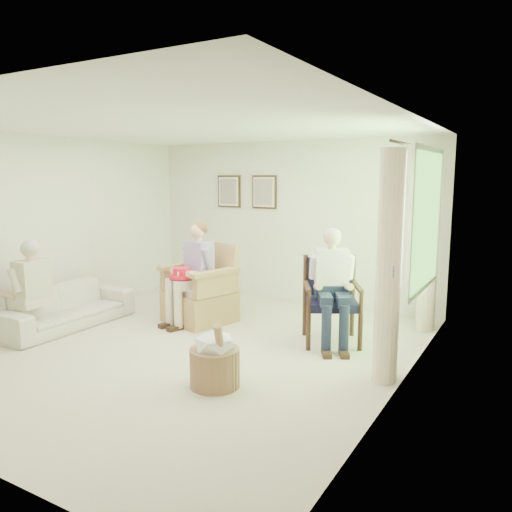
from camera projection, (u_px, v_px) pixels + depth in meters
name	position (u px, v px, depth m)	size (l,w,h in m)	color
floor	(187.00, 347.00, 6.01)	(5.50, 5.50, 0.00)	beige
back_wall	(289.00, 222.00, 8.16)	(5.00, 0.04, 2.60)	silver
left_wall	(44.00, 229.00, 7.04)	(0.04, 5.50, 2.60)	silver
right_wall	(401.00, 257.00, 4.58)	(0.04, 5.50, 2.60)	silver
ceiling	(182.00, 126.00, 5.61)	(5.00, 5.50, 0.02)	white
window	(426.00, 217.00, 5.58)	(0.13, 2.50, 1.63)	#2D6B23
curtain_left	(389.00, 268.00, 4.87)	(0.34, 0.34, 2.30)	beige
curtain_right	(429.00, 245.00, 6.55)	(0.34, 0.34, 2.30)	beige
framed_print_left	(229.00, 191.00, 8.62)	(0.45, 0.05, 0.55)	#382114
framed_print_right	(264.00, 192.00, 8.28)	(0.45, 0.05, 0.55)	#382114
wicker_armchair	(201.00, 297.00, 7.07)	(0.86, 0.85, 1.10)	tan
wood_armchair	(334.00, 297.00, 6.17)	(0.67, 0.63, 1.03)	black
sofa	(65.00, 307.00, 6.79)	(0.74, 1.89, 0.55)	beige
person_wicker	(194.00, 266.00, 6.87)	(0.40, 0.63, 1.38)	beige
person_dark	(330.00, 278.00, 5.98)	(0.40, 0.63, 1.40)	#1A223A
person_sofa	(27.00, 285.00, 6.25)	(0.42, 0.62, 1.23)	beige
red_hat	(182.00, 274.00, 6.75)	(0.34, 0.34, 0.14)	red
hatbox	(215.00, 359.00, 4.85)	(0.50, 0.50, 0.72)	tan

